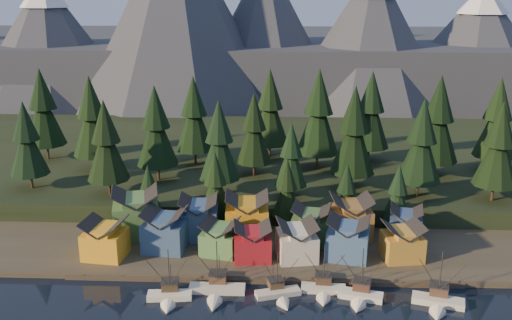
{
  "coord_description": "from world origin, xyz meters",
  "views": [
    {
      "loc": [
        3.28,
        -86.86,
        57.12
      ],
      "look_at": [
        -1.89,
        30.0,
        21.23
      ],
      "focal_mm": 40.0,
      "sensor_mm": 36.0,
      "label": 1
    }
  ],
  "objects_px": {
    "boat_5": "(360,290)",
    "house_front_1": "(165,229)",
    "house_back_0": "(136,211)",
    "house_back_1": "(199,216)",
    "boat_2": "(216,285)",
    "boat_3": "(279,289)",
    "boat_4": "(324,284)",
    "boat_1": "(169,290)",
    "house_front_0": "(105,237)",
    "boat_6": "(439,296)"
  },
  "relations": [
    {
      "from": "boat_3",
      "to": "boat_5",
      "type": "bearing_deg",
      "value": -18.3
    },
    {
      "from": "boat_2",
      "to": "boat_3",
      "type": "height_order",
      "value": "boat_2"
    },
    {
      "from": "house_back_0",
      "to": "house_back_1",
      "type": "bearing_deg",
      "value": -15.46
    },
    {
      "from": "boat_6",
      "to": "house_back_1",
      "type": "bearing_deg",
      "value": 167.78
    },
    {
      "from": "boat_4",
      "to": "house_back_1",
      "type": "bearing_deg",
      "value": 144.84
    },
    {
      "from": "boat_6",
      "to": "house_front_1",
      "type": "height_order",
      "value": "house_front_1"
    },
    {
      "from": "house_front_1",
      "to": "boat_6",
      "type": "bearing_deg",
      "value": -12.85
    },
    {
      "from": "boat_4",
      "to": "boat_5",
      "type": "height_order",
      "value": "boat_5"
    },
    {
      "from": "boat_2",
      "to": "house_back_0",
      "type": "height_order",
      "value": "house_back_0"
    },
    {
      "from": "house_front_0",
      "to": "house_front_1",
      "type": "bearing_deg",
      "value": 26.35
    },
    {
      "from": "boat_4",
      "to": "house_back_0",
      "type": "xyz_separation_m",
      "value": [
        -41.73,
        22.32,
        5.23
      ]
    },
    {
      "from": "boat_5",
      "to": "house_front_1",
      "type": "xyz_separation_m",
      "value": [
        -40.38,
        17.27,
        4.05
      ]
    },
    {
      "from": "boat_4",
      "to": "boat_5",
      "type": "distance_m",
      "value": 7.09
    },
    {
      "from": "boat_1",
      "to": "house_front_1",
      "type": "relative_size",
      "value": 1.13
    },
    {
      "from": "house_front_1",
      "to": "boat_2",
      "type": "bearing_deg",
      "value": -45.46
    },
    {
      "from": "boat_2",
      "to": "boat_5",
      "type": "distance_m",
      "value": 27.39
    },
    {
      "from": "boat_3",
      "to": "boat_5",
      "type": "height_order",
      "value": "boat_5"
    },
    {
      "from": "boat_1",
      "to": "house_back_0",
      "type": "distance_m",
      "value": 29.42
    },
    {
      "from": "boat_4",
      "to": "house_back_0",
      "type": "relative_size",
      "value": 0.89
    },
    {
      "from": "boat_4",
      "to": "boat_5",
      "type": "relative_size",
      "value": 0.96
    },
    {
      "from": "boat_1",
      "to": "house_back_1",
      "type": "relative_size",
      "value": 1.15
    },
    {
      "from": "boat_5",
      "to": "house_front_0",
      "type": "height_order",
      "value": "boat_5"
    },
    {
      "from": "boat_3",
      "to": "boat_6",
      "type": "xyz_separation_m",
      "value": [
        29.41,
        -1.84,
        0.41
      ]
    },
    {
      "from": "boat_4",
      "to": "house_back_0",
      "type": "distance_m",
      "value": 47.61
    },
    {
      "from": "boat_5",
      "to": "house_back_0",
      "type": "distance_m",
      "value": 54.55
    },
    {
      "from": "boat_5",
      "to": "house_back_0",
      "type": "relative_size",
      "value": 0.93
    },
    {
      "from": "boat_1",
      "to": "house_front_0",
      "type": "distance_m",
      "value": 22.37
    },
    {
      "from": "house_front_0",
      "to": "house_back_1",
      "type": "height_order",
      "value": "house_back_1"
    },
    {
      "from": "boat_1",
      "to": "boat_3",
      "type": "bearing_deg",
      "value": 0.29
    },
    {
      "from": "boat_3",
      "to": "house_front_1",
      "type": "xyz_separation_m",
      "value": [
        -25.15,
        16.98,
        4.49
      ]
    },
    {
      "from": "boat_2",
      "to": "boat_6",
      "type": "xyz_separation_m",
      "value": [
        41.56,
        -2.4,
        0.19
      ]
    },
    {
      "from": "boat_5",
      "to": "house_back_0",
      "type": "bearing_deg",
      "value": 167.59
    },
    {
      "from": "boat_2",
      "to": "house_front_0",
      "type": "relative_size",
      "value": 1.31
    },
    {
      "from": "boat_1",
      "to": "boat_5",
      "type": "xyz_separation_m",
      "value": [
        36.06,
        1.69,
        0.08
      ]
    },
    {
      "from": "boat_1",
      "to": "boat_2",
      "type": "bearing_deg",
      "value": 11.15
    },
    {
      "from": "house_front_1",
      "to": "house_back_0",
      "type": "relative_size",
      "value": 0.8
    },
    {
      "from": "boat_3",
      "to": "house_front_1",
      "type": "bearing_deg",
      "value": 128.75
    },
    {
      "from": "boat_6",
      "to": "house_front_1",
      "type": "distance_m",
      "value": 57.86
    },
    {
      "from": "house_front_0",
      "to": "boat_5",
      "type": "bearing_deg",
      "value": -6.79
    },
    {
      "from": "boat_2",
      "to": "boat_4",
      "type": "xyz_separation_m",
      "value": [
        20.63,
        1.31,
        0.04
      ]
    },
    {
      "from": "boat_2",
      "to": "boat_6",
      "type": "relative_size",
      "value": 1.04
    },
    {
      "from": "boat_2",
      "to": "house_back_1",
      "type": "bearing_deg",
      "value": 105.96
    },
    {
      "from": "boat_5",
      "to": "boat_6",
      "type": "height_order",
      "value": "boat_6"
    },
    {
      "from": "boat_1",
      "to": "boat_6",
      "type": "distance_m",
      "value": 50.24
    },
    {
      "from": "house_front_0",
      "to": "boat_6",
      "type": "bearing_deg",
      "value": -5.17
    },
    {
      "from": "boat_5",
      "to": "house_back_1",
      "type": "bearing_deg",
      "value": 159.08
    },
    {
      "from": "boat_5",
      "to": "boat_3",
      "type": "bearing_deg",
      "value": -166.7
    },
    {
      "from": "house_front_1",
      "to": "house_back_1",
      "type": "distance_m",
      "value": 9.35
    },
    {
      "from": "boat_6",
      "to": "house_back_0",
      "type": "bearing_deg",
      "value": 173.21
    },
    {
      "from": "boat_2",
      "to": "boat_6",
      "type": "distance_m",
      "value": 41.63
    }
  ]
}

